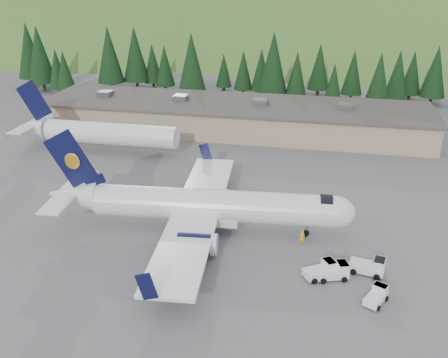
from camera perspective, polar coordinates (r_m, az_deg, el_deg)
ground at (r=58.32m, az=-1.22°, el=-5.91°), size 600.00×600.00×0.00m
airliner at (r=56.99m, az=-2.28°, el=-3.10°), size 35.44×33.28×11.75m
second_airliner at (r=84.17m, az=-14.58°, el=5.21°), size 27.50×11.00×10.05m
baggage_tug_a at (r=50.98m, az=11.16°, el=-10.16°), size 3.49×3.06×1.67m
baggage_tug_b at (r=52.52m, az=16.37°, el=-9.56°), size 3.68×2.62×1.82m
baggage_tug_c at (r=48.89m, az=17.06°, el=-12.61°), size 2.53×3.03×1.45m
terminal_building at (r=92.76m, az=1.04°, el=7.19°), size 71.00×17.00×6.10m
baggage_tug_d at (r=51.02m, az=12.52°, el=-10.26°), size 3.48×2.67×1.68m
ramp_worker at (r=55.80m, az=8.90°, el=-6.63°), size 0.73×0.57×1.78m
tree_line at (r=115.05m, az=1.53°, el=12.93°), size 115.36×17.69×14.35m
hills at (r=283.05m, az=19.31°, el=-1.13°), size 614.00×330.00×300.00m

